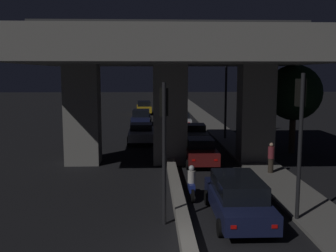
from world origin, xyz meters
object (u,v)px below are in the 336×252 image
object	(u,v)px
car_dark_blue_lead	(238,197)
car_white_fourth	(180,120)
car_dark_blue_second_oncoming	(141,117)
pedestrian_on_sidewalk	(271,158)
car_white_lead_oncoming	(141,133)
street_lamp	(221,83)
car_silver_third	(194,133)
traffic_light_left_of_median	(164,128)
car_dark_red_second	(200,151)
motorcycle_blue_filtering_near	(191,184)
traffic_light_right_of_median	(300,122)
car_taxi_yellow_third_oncoming	(144,107)

from	to	relation	value
car_dark_blue_lead	car_white_fourth	world-z (taller)	car_dark_blue_lead
car_dark_blue_second_oncoming	pedestrian_on_sidewalk	xyz separation A→B (m)	(7.27, -20.03, 0.08)
car_white_lead_oncoming	car_white_fourth	bearing A→B (deg)	157.43
street_lamp	car_silver_third	size ratio (longest dim) A/B	1.69
traffic_light_left_of_median	car_dark_blue_second_oncoming	world-z (taller)	traffic_light_left_of_median
car_white_lead_oncoming	car_dark_red_second	bearing A→B (deg)	26.56
street_lamp	traffic_light_left_of_median	bearing A→B (deg)	-106.02
car_white_lead_oncoming	motorcycle_blue_filtering_near	bearing A→B (deg)	10.12
traffic_light_right_of_median	car_taxi_yellow_third_oncoming	size ratio (longest dim) A/B	1.25
street_lamp	car_dark_blue_lead	size ratio (longest dim) A/B	1.55
traffic_light_right_of_median	car_dark_red_second	bearing A→B (deg)	104.21
traffic_light_left_of_median	street_lamp	bearing A→B (deg)	73.98
street_lamp	car_white_fourth	size ratio (longest dim) A/B	1.76
car_silver_third	car_white_fourth	bearing A→B (deg)	4.15
car_silver_third	car_taxi_yellow_third_oncoming	xyz separation A→B (m)	(-4.27, 20.99, 0.16)
motorcycle_blue_filtering_near	pedestrian_on_sidewalk	bearing A→B (deg)	-51.15
street_lamp	car_taxi_yellow_third_oncoming	world-z (taller)	street_lamp
car_white_lead_oncoming	car_dark_blue_second_oncoming	size ratio (longest dim) A/B	1.05
pedestrian_on_sidewalk	motorcycle_blue_filtering_near	bearing A→B (deg)	-141.55
car_dark_blue_lead	car_white_fourth	size ratio (longest dim) A/B	1.13
car_silver_third	motorcycle_blue_filtering_near	distance (m)	13.75
street_lamp	pedestrian_on_sidewalk	bearing A→B (deg)	-86.07
car_white_fourth	car_dark_blue_second_oncoming	xyz separation A→B (m)	(-3.93, 1.10, 0.17)
traffic_light_right_of_median	street_lamp	bearing A→B (deg)	89.14
street_lamp	car_dark_blue_second_oncoming	bearing A→B (deg)	125.83
car_dark_blue_second_oncoming	car_taxi_yellow_third_oncoming	size ratio (longest dim) A/B	0.99
car_dark_red_second	car_white_fourth	bearing A→B (deg)	0.08
car_white_lead_oncoming	car_taxi_yellow_third_oncoming	bearing A→B (deg)	-179.65
car_silver_third	car_white_lead_oncoming	xyz separation A→B (m)	(-4.05, -0.05, 0.03)
traffic_light_right_of_median	pedestrian_on_sidewalk	bearing A→B (deg)	80.95
traffic_light_left_of_median	traffic_light_right_of_median	world-z (taller)	traffic_light_right_of_median
street_lamp	car_dark_red_second	bearing A→B (deg)	-107.76
street_lamp	pedestrian_on_sidewalk	world-z (taller)	street_lamp
traffic_light_left_of_median	car_dark_blue_second_oncoming	xyz separation A→B (m)	(-1.52, 26.42, -2.55)
car_dark_blue_second_oncoming	pedestrian_on_sidewalk	distance (m)	21.31
motorcycle_blue_filtering_near	pedestrian_on_sidewalk	world-z (taller)	pedestrian_on_sidewalk
car_dark_blue_lead	car_dark_blue_second_oncoming	xyz separation A→B (m)	(-4.20, 26.09, 0.03)
street_lamp	motorcycle_blue_filtering_near	size ratio (longest dim) A/B	4.08
car_silver_third	car_dark_red_second	bearing A→B (deg)	178.21
traffic_light_left_of_median	car_taxi_yellow_third_oncoming	distance (m)	37.58
car_dark_blue_lead	car_white_lead_oncoming	size ratio (longest dim) A/B	1.08
street_lamp	motorcycle_blue_filtering_near	bearing A→B (deg)	-104.41
car_dark_blue_second_oncoming	car_taxi_yellow_third_oncoming	bearing A→B (deg)	-179.32
car_dark_red_second	pedestrian_on_sidewalk	world-z (taller)	pedestrian_on_sidewalk
car_dark_red_second	motorcycle_blue_filtering_near	distance (m)	6.54
car_silver_third	street_lamp	bearing A→B (deg)	-65.78
pedestrian_on_sidewalk	traffic_light_right_of_median	bearing A→B (deg)	-99.05
traffic_light_left_of_median	car_silver_third	distance (m)	16.93
car_dark_red_second	car_silver_third	bearing A→B (deg)	-3.19
car_white_fourth	motorcycle_blue_filtering_near	distance (m)	22.53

